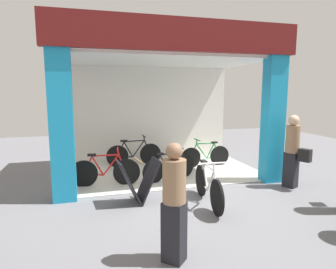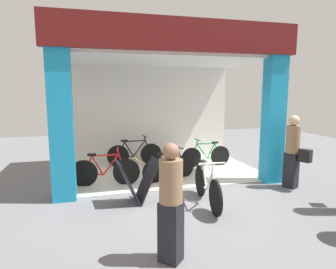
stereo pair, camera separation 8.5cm
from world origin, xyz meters
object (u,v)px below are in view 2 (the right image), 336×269
at_px(bicycle_inside_3, 135,154).
at_px(bicycle_parked_0, 207,186).
at_px(bicycle_inside_2, 105,171).
at_px(pedestrian_3, 293,151).
at_px(pedestrian_2, 171,202).
at_px(bicycle_inside_0, 206,156).
at_px(bicycle_inside_1, 169,168).
at_px(sandwich_board_sign, 138,181).

distance_m(bicycle_inside_3, bicycle_parked_0, 3.52).
bearing_deg(bicycle_inside_3, bicycle_parked_0, -74.80).
height_order(bicycle_inside_2, pedestrian_3, pedestrian_3).
bearing_deg(bicycle_inside_3, pedestrian_2, -93.09).
bearing_deg(pedestrian_3, bicycle_inside_0, 117.76).
distance_m(bicycle_inside_2, pedestrian_3, 4.36).
xyz_separation_m(bicycle_inside_1, bicycle_inside_3, (-0.62, 1.68, 0.03)).
xyz_separation_m(bicycle_inside_1, pedestrian_2, (-0.89, -3.39, 0.47)).
relative_size(bicycle_inside_0, bicycle_parked_0, 0.90).
relative_size(bicycle_inside_2, bicycle_inside_3, 0.98).
xyz_separation_m(bicycle_inside_1, pedestrian_3, (2.59, -1.25, 0.53)).
xyz_separation_m(bicycle_inside_2, sandwich_board_sign, (0.58, -1.22, 0.08)).
relative_size(bicycle_inside_2, sandwich_board_sign, 1.82).
bearing_deg(bicycle_inside_1, bicycle_parked_0, -79.85).
relative_size(bicycle_parked_0, pedestrian_2, 1.07).
height_order(bicycle_inside_3, bicycle_parked_0, bicycle_parked_0).
height_order(bicycle_inside_0, bicycle_inside_3, bicycle_inside_3).
relative_size(bicycle_inside_0, bicycle_inside_2, 0.94).
distance_m(bicycle_parked_0, sandwich_board_sign, 1.38).
bearing_deg(pedestrian_3, bicycle_inside_2, 163.56).
height_order(bicycle_inside_1, bicycle_inside_3, bicycle_inside_3).
xyz_separation_m(bicycle_inside_2, pedestrian_3, (4.16, -1.23, 0.51)).
xyz_separation_m(bicycle_inside_2, bicycle_parked_0, (1.87, -1.69, 0.02)).
height_order(bicycle_inside_0, pedestrian_2, pedestrian_2).
distance_m(bicycle_inside_2, bicycle_inside_3, 1.95).
height_order(pedestrian_2, pedestrian_3, pedestrian_3).
xyz_separation_m(bicycle_parked_0, pedestrian_3, (2.29, 0.47, 0.49)).
relative_size(bicycle_inside_1, pedestrian_3, 0.86).
bearing_deg(bicycle_parked_0, pedestrian_2, -125.48).
height_order(bicycle_inside_0, bicycle_inside_2, bicycle_inside_2).
height_order(bicycle_inside_0, bicycle_parked_0, bicycle_parked_0).
bearing_deg(sandwich_board_sign, pedestrian_3, -0.07).
bearing_deg(bicycle_inside_0, pedestrian_2, -117.43).
relative_size(bicycle_inside_1, pedestrian_2, 0.91).
height_order(bicycle_inside_2, pedestrian_2, pedestrian_2).
relative_size(bicycle_inside_3, sandwich_board_sign, 1.85).
distance_m(bicycle_inside_0, pedestrian_3, 2.62).
height_order(bicycle_inside_1, bicycle_inside_2, bicycle_inside_2).
xyz_separation_m(bicycle_inside_2, pedestrian_2, (0.67, -3.37, 0.45)).
bearing_deg(bicycle_inside_2, sandwich_board_sign, -64.76).
bearing_deg(sandwich_board_sign, pedestrian_2, -87.41).
distance_m(bicycle_inside_0, bicycle_inside_3, 2.12).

